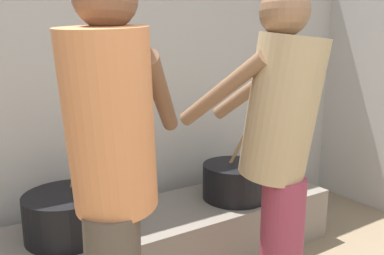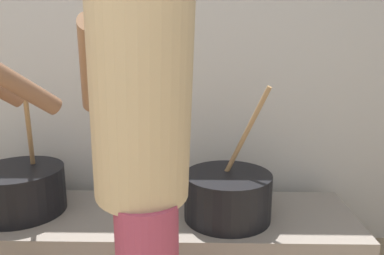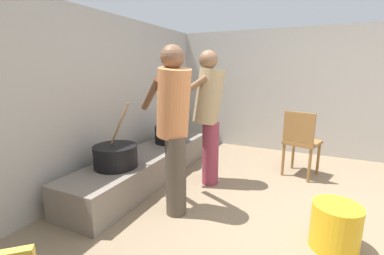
% 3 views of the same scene
% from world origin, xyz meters
% --- Properties ---
extents(block_enclosure_rear, '(5.47, 0.20, 2.05)m').
position_xyz_m(block_enclosure_rear, '(0.00, 2.58, 1.03)').
color(block_enclosure_rear, '#ADA8A0').
rests_on(block_enclosure_rear, ground_plane).
extents(hearth_ledge, '(2.44, 0.60, 0.37)m').
position_xyz_m(hearth_ledge, '(0.50, 2.06, 0.18)').
color(hearth_ledge, slate).
rests_on(hearth_ledge, ground_plane).
extents(cooking_pot_main, '(0.44, 0.44, 0.69)m').
position_xyz_m(cooking_pot_main, '(1.05, 2.02, 0.49)').
color(cooking_pot_main, black).
rests_on(cooking_pot_main, hearth_ledge).
extents(cooking_pot_secondary, '(0.46, 0.46, 0.69)m').
position_xyz_m(cooking_pot_secondary, '(-0.04, 2.07, 0.49)').
color(cooking_pot_secondary, black).
rests_on(cooking_pot_secondary, hearth_ledge).
extents(cook_in_orange_shirt, '(0.66, 0.72, 1.61)m').
position_xyz_m(cook_in_orange_shirt, '(-0.03, 1.36, 0.93)').
color(cook_in_orange_shirt, '#4C4238').
rests_on(cook_in_orange_shirt, ground_plane).
extents(cook_in_tan_shirt, '(0.50, 0.73, 1.61)m').
position_xyz_m(cook_in_tan_shirt, '(0.73, 1.31, 0.92)').
color(cook_in_tan_shirt, '#8C3347').
rests_on(cook_in_tan_shirt, ground_plane).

